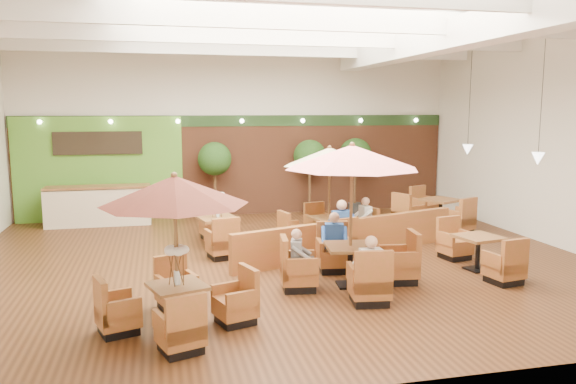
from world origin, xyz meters
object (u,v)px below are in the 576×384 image
object	(u,v)px
diner_2	(299,252)
diner_3	(341,222)
table_4	(478,254)
table_0	(175,223)
topiary_1	(310,159)
table_5	(431,214)
table_3	(218,228)
service_counter	(99,206)
topiary_0	(215,162)
diner_0	(370,262)
table_2	(329,177)
diner_1	(334,236)
topiary_2	(355,157)
table_1	(351,190)
diner_4	(364,215)
booth_divider	(351,237)

from	to	relation	value
diner_2	diner_3	distance (m)	2.82
table_4	diner_3	bearing A→B (deg)	132.15
table_0	topiary_1	xyz separation A→B (m)	(4.54, 8.83, 0.14)
table_5	table_3	bearing A→B (deg)	166.01
topiary_1	service_counter	bearing A→B (deg)	-178.25
topiary_0	diner_2	distance (m)	7.53
table_0	service_counter	bearing A→B (deg)	84.56
service_counter	table_3	size ratio (longest dim) A/B	1.09
table_3	diner_3	distance (m)	3.06
topiary_0	diner_0	distance (m)	8.70
table_2	table_5	world-z (taller)	table_2
table_5	diner_1	distance (m)	5.60
service_counter	table_0	bearing A→B (deg)	-76.99
topiary_1	topiary_2	xyz separation A→B (m)	(1.55, 0.00, 0.02)
table_1	topiary_0	size ratio (longest dim) A/B	1.16
diner_4	diner_3	bearing A→B (deg)	129.04
table_1	topiary_1	bearing A→B (deg)	88.39
table_2	table_3	distance (m)	3.04
table_4	diner_1	xyz separation A→B (m)	(-3.02, 0.61, 0.40)
diner_1	table_0	bearing A→B (deg)	51.46
table_0	diner_2	size ratio (longest dim) A/B	3.52
table_0	diner_1	distance (m)	4.24
diner_1	table_3	bearing A→B (deg)	-34.61
topiary_0	diner_4	size ratio (longest dim) A/B	3.27
service_counter	table_2	size ratio (longest dim) A/B	1.16
diner_1	diner_3	bearing A→B (deg)	-98.55
diner_2	service_counter	bearing A→B (deg)	-133.43
table_2	diner_0	distance (m)	4.43
topiary_1	diner_2	xyz separation A→B (m)	(-2.23, -7.41, -1.10)
table_4	diner_4	xyz separation A→B (m)	(-1.52, 2.83, 0.37)
table_2	table_4	bearing A→B (deg)	-62.59
table_3	topiary_0	xyz separation A→B (m)	(0.33, 3.80, 1.30)
table_4	booth_divider	bearing A→B (deg)	131.49
table_0	diner_0	bearing A→B (deg)	-11.72
table_0	topiary_1	size ratio (longest dim) A/B	1.04
table_1	table_5	world-z (taller)	table_1
table_4	topiary_0	distance (m)	8.65
service_counter	diner_1	world-z (taller)	diner_1
table_0	topiary_0	distance (m)	8.96
table_1	diner_4	world-z (taller)	table_1
booth_divider	table_3	distance (m)	3.30
table_3	service_counter	bearing A→B (deg)	118.93
diner_2	diner_1	bearing A→B (deg)	150.72
table_3	table_4	xyz separation A→B (m)	(5.21, -3.20, -0.14)
service_counter	diner_2	size ratio (longest dim) A/B	4.15
table_4	topiary_0	world-z (taller)	topiary_0
service_counter	topiary_1	distance (m)	6.66
diner_0	diner_2	bearing A→B (deg)	137.71
table_2	topiary_0	distance (m)	4.82
table_0	table_3	bearing A→B (deg)	58.65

